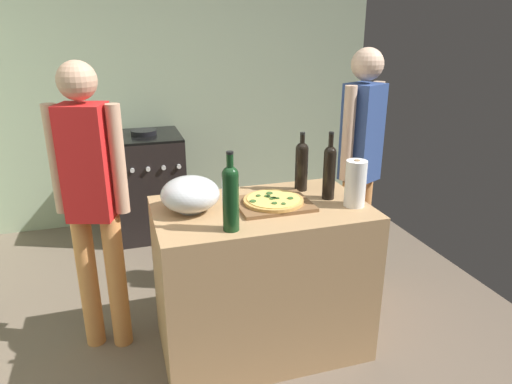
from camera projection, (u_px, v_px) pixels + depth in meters
name	position (u px, v px, depth m)	size (l,w,h in m)	color
ground_plane	(205.00, 286.00, 3.44)	(3.96, 3.46, 0.02)	#6B5B4C
kitchen_wall_rear	(169.00, 84.00, 4.32)	(3.96, 0.10, 2.60)	#99A889
counter	(261.00, 278.00, 2.66)	(1.16, 0.70, 0.89)	tan
cutting_board	(273.00, 204.00, 2.53)	(0.40, 0.32, 0.02)	brown
pizza	(273.00, 200.00, 2.52)	(0.33, 0.33, 0.03)	tan
mixing_bowl	(190.00, 194.00, 2.42)	(0.31, 0.31, 0.19)	#B2B2B7
paper_towel_roll	(355.00, 184.00, 2.49)	(0.11, 0.11, 0.26)	white
wine_bottle_green	(231.00, 195.00, 2.17)	(0.08, 0.08, 0.39)	#143819
wine_bottle_clear	(302.00, 164.00, 2.72)	(0.08, 0.08, 0.35)	black
wine_bottle_dark	(329.00, 170.00, 2.58)	(0.07, 0.07, 0.38)	black
stove	(147.00, 185.00, 4.16)	(0.63, 0.63, 0.96)	black
person_in_stripes	(91.00, 193.00, 2.49)	(0.39, 0.26, 1.66)	#D88C4C
person_in_red	(360.00, 159.00, 3.07)	(0.35, 0.27, 1.69)	#D88C4C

